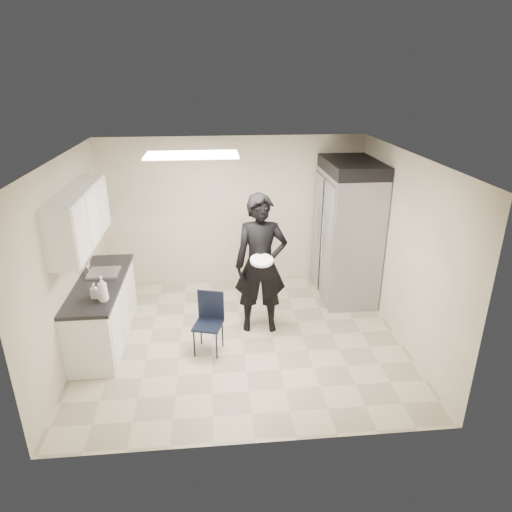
{
  "coord_description": "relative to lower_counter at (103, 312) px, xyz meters",
  "views": [
    {
      "loc": [
        -0.35,
        -5.63,
        3.6
      ],
      "look_at": [
        0.22,
        0.2,
        1.2
      ],
      "focal_mm": 32.0,
      "sensor_mm": 36.0,
      "label": 1
    }
  ],
  "objects": [
    {
      "name": "bucket_lid",
      "position": [
        2.23,
        -0.16,
        0.77
      ],
      "size": [
        0.33,
        0.33,
        0.04
      ],
      "primitive_type": "cylinder",
      "rotation": [
        0.0,
        0.0,
        -0.06
      ],
      "color": "white",
      "rests_on": "man_tuxedo"
    },
    {
      "name": "sink",
      "position": [
        0.02,
        0.25,
        0.44
      ],
      "size": [
        0.42,
        0.4,
        0.14
      ],
      "primitive_type": "cube",
      "color": "gray",
      "rests_on": "countertop"
    },
    {
      "name": "faucet",
      "position": [
        -0.18,
        0.25,
        0.59
      ],
      "size": [
        0.02,
        0.02,
        0.24
      ],
      "primitive_type": "cylinder",
      "color": "silver",
      "rests_on": "countertop"
    },
    {
      "name": "commercial_fridge",
      "position": [
        3.78,
        1.07,
        0.62
      ],
      "size": [
        0.8,
        1.35,
        2.1
      ],
      "primitive_type": "cube",
      "color": "gray",
      "rests_on": "floor"
    },
    {
      "name": "notice_sticker_left",
      "position": [
        -0.29,
        -0.1,
        0.79
      ],
      "size": [
        0.0,
        0.12,
        0.07
      ],
      "primitive_type": "cube",
      "color": "yellow",
      "rests_on": "left_wall"
    },
    {
      "name": "fridge_compressor",
      "position": [
        3.78,
        1.07,
        1.77
      ],
      "size": [
        0.8,
        1.35,
        0.2
      ],
      "primitive_type": "cube",
      "color": "black",
      "rests_on": "commercial_fridge"
    },
    {
      "name": "back_wall",
      "position": [
        1.95,
        1.8,
        0.87
      ],
      "size": [
        4.5,
        0.0,
        4.5
      ],
      "primitive_type": "plane",
      "rotation": [
        1.57,
        0.0,
        0.0
      ],
      "color": "beige",
      "rests_on": "floor"
    },
    {
      "name": "notice_sticker_right",
      "position": [
        -0.29,
        0.1,
        0.75
      ],
      "size": [
        0.0,
        0.12,
        0.07
      ],
      "primitive_type": "cube",
      "color": "yellow",
      "rests_on": "left_wall"
    },
    {
      "name": "lower_counter",
      "position": [
        0.0,
        0.0,
        0.0
      ],
      "size": [
        0.6,
        1.9,
        0.86
      ],
      "primitive_type": "cube",
      "color": "silver",
      "rests_on": "floor"
    },
    {
      "name": "ceiling_panel",
      "position": [
        1.35,
        0.2,
        2.14
      ],
      "size": [
        1.2,
        0.6,
        0.02
      ],
      "primitive_type": "cube",
      "color": "white",
      "rests_on": "ceiling"
    },
    {
      "name": "towel_dispenser",
      "position": [
        -0.19,
        1.15,
        1.19
      ],
      "size": [
        0.22,
        0.3,
        0.35
      ],
      "primitive_type": "cube",
      "color": "black",
      "rests_on": "left_wall"
    },
    {
      "name": "upper_cabinets",
      "position": [
        -0.13,
        0.0,
        1.4
      ],
      "size": [
        0.35,
        1.8,
        0.75
      ],
      "primitive_type": "cube",
      "color": "silver",
      "rests_on": "left_wall"
    },
    {
      "name": "soap_bottle_b",
      "position": [
        0.07,
        -0.49,
        0.58
      ],
      "size": [
        0.1,
        0.1,
        0.2
      ],
      "primitive_type": "imported",
      "rotation": [
        0.0,
        0.0,
        -0.1
      ],
      "color": "#A5A2AE",
      "rests_on": "countertop"
    },
    {
      "name": "ceiling",
      "position": [
        1.95,
        -0.2,
        2.17
      ],
      "size": [
        4.5,
        4.5,
        0.0
      ],
      "primitive_type": "plane",
      "rotation": [
        3.14,
        0.0,
        0.0
      ],
      "color": "white",
      "rests_on": "back_wall"
    },
    {
      "name": "countertop",
      "position": [
        0.0,
        0.0,
        0.46
      ],
      "size": [
        0.64,
        1.95,
        0.05
      ],
      "primitive_type": "cube",
      "color": "black",
      "rests_on": "lower_counter"
    },
    {
      "name": "right_wall",
      "position": [
        4.2,
        -0.2,
        0.87
      ],
      "size": [
        0.0,
        4.0,
        4.0
      ],
      "primitive_type": "plane",
      "rotation": [
        1.57,
        0.0,
        -1.57
      ],
      "color": "beige",
      "rests_on": "floor"
    },
    {
      "name": "soap_bottle_a",
      "position": [
        0.19,
        -0.59,
        0.65
      ],
      "size": [
        0.16,
        0.16,
        0.34
      ],
      "primitive_type": "imported",
      "rotation": [
        0.0,
        0.0,
        0.31
      ],
      "color": "silver",
      "rests_on": "countertop"
    },
    {
      "name": "left_wall",
      "position": [
        -0.3,
        -0.2,
        0.87
      ],
      "size": [
        0.0,
        4.0,
        4.0
      ],
      "primitive_type": "plane",
      "rotation": [
        1.57,
        0.0,
        1.57
      ],
      "color": "beige",
      "rests_on": "floor"
    },
    {
      "name": "folding_chair",
      "position": [
        1.47,
        -0.47,
        -0.02
      ],
      "size": [
        0.45,
        0.45,
        0.82
      ],
      "primitive_type": "cube",
      "rotation": [
        0.0,
        0.0,
        -0.28
      ],
      "color": "black",
      "rests_on": "floor"
    },
    {
      "name": "floor",
      "position": [
        1.95,
        -0.2,
        -0.43
      ],
      "size": [
        4.5,
        4.5,
        0.0
      ],
      "primitive_type": "plane",
      "color": "#B6AC8F",
      "rests_on": "ground"
    },
    {
      "name": "man_tuxedo",
      "position": [
        2.25,
        0.09,
        0.6
      ],
      "size": [
        0.78,
        0.54,
        2.05
      ],
      "primitive_type": "imported",
      "rotation": [
        0.0,
        0.0,
        -0.06
      ],
      "color": "black",
      "rests_on": "floor"
    }
  ]
}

